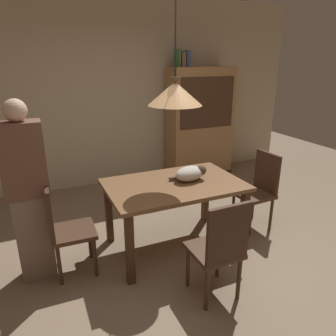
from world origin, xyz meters
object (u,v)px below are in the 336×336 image
(pendant_lamp, at_px, (175,93))
(chair_left_side, at_px, (64,226))
(dining_table, at_px, (174,192))
(hutch_bookcase, at_px, (200,125))
(person_standing, at_px, (28,194))
(chair_near_front, at_px, (220,247))
(chair_right_side, at_px, (259,187))
(book_green_slim, at_px, (177,58))
(book_blue_wide, at_px, (185,59))
(cat_sleeping, at_px, (191,173))
(book_brown_thick, at_px, (181,59))

(pendant_lamp, bearing_deg, chair_left_side, 179.88)
(dining_table, bearing_deg, hutch_bookcase, 54.23)
(chair_left_side, bearing_deg, person_standing, 162.55)
(chair_near_front, height_order, chair_right_side, same)
(book_green_slim, bearing_deg, chair_left_side, -137.34)
(person_standing, bearing_deg, hutch_bookcase, 33.44)
(dining_table, bearing_deg, book_blue_wide, 60.65)
(cat_sleeping, height_order, hutch_bookcase, hutch_bookcase)
(cat_sleeping, bearing_deg, book_brown_thick, 67.08)
(chair_right_side, bearing_deg, dining_table, -179.83)
(book_blue_wide, bearing_deg, chair_right_side, -88.23)
(book_green_slim, height_order, book_blue_wide, book_green_slim)
(pendant_lamp, distance_m, book_blue_wide, 2.20)
(chair_near_front, xyz_separation_m, cat_sleeping, (0.19, 0.89, 0.32))
(chair_right_side, height_order, book_brown_thick, book_brown_thick)
(book_green_slim, xyz_separation_m, book_blue_wide, (0.14, 0.00, -0.01))
(book_blue_wide, bearing_deg, book_brown_thick, 180.00)
(cat_sleeping, distance_m, hutch_bookcase, 2.23)
(dining_table, height_order, pendant_lamp, pendant_lamp)
(book_green_slim, relative_size, person_standing, 0.16)
(dining_table, bearing_deg, pendant_lamp, 84.64)
(chair_near_front, xyz_separation_m, chair_left_side, (-1.13, 0.88, 0.00))
(chair_near_front, distance_m, hutch_bookcase, 3.12)
(book_brown_thick, distance_m, book_blue_wide, 0.08)
(pendant_lamp, distance_m, book_green_slim, 2.14)
(pendant_lamp, height_order, book_blue_wide, pendant_lamp)
(pendant_lamp, height_order, person_standing, pendant_lamp)
(book_green_slim, bearing_deg, hutch_bookcase, -0.20)
(chair_left_side, distance_m, book_brown_thick, 3.20)
(chair_left_side, xyz_separation_m, book_brown_thick, (2.12, 1.90, 1.45))
(book_blue_wide, bearing_deg, chair_near_front, -111.02)
(dining_table, relative_size, book_brown_thick, 5.83)
(chair_near_front, height_order, book_brown_thick, book_brown_thick)
(hutch_bookcase, distance_m, book_brown_thick, 1.13)
(chair_right_side, distance_m, cat_sleeping, 0.99)
(cat_sleeping, distance_m, book_green_slim, 2.34)
(pendant_lamp, xyz_separation_m, hutch_bookcase, (1.37, 1.90, -0.77))
(book_green_slim, bearing_deg, chair_right_side, -84.15)
(person_standing, bearing_deg, pendant_lamp, -3.42)
(chair_near_front, distance_m, pendant_lamp, 1.45)
(chair_left_side, bearing_deg, cat_sleeping, 0.35)
(cat_sleeping, height_order, person_standing, person_standing)
(chair_near_front, xyz_separation_m, person_standing, (-1.38, 0.96, 0.33))
(dining_table, xyz_separation_m, chair_right_side, (1.13, 0.00, -0.14))
(cat_sleeping, relative_size, book_brown_thick, 1.67)
(cat_sleeping, bearing_deg, person_standing, 177.38)
(cat_sleeping, bearing_deg, dining_table, -176.88)
(book_brown_thick, distance_m, person_standing, 3.20)
(chair_near_front, height_order, cat_sleeping, chair_near_front)
(dining_table, distance_m, cat_sleeping, 0.26)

